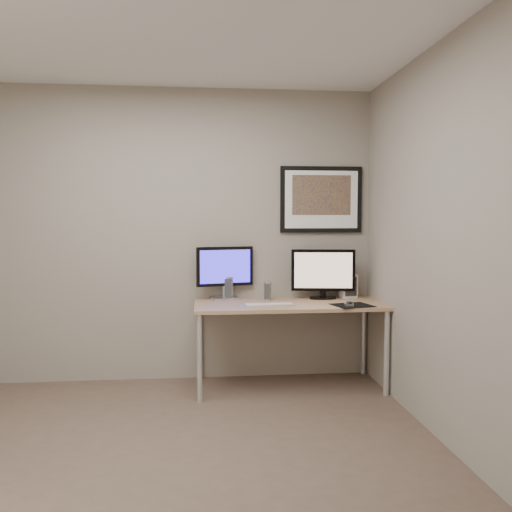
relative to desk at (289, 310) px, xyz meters
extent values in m
plane|color=brown|center=(-1.00, -1.35, -0.66)|extent=(3.60, 3.60, 0.00)
plane|color=white|center=(-1.00, -1.35, 1.94)|extent=(3.60, 3.60, 0.00)
plane|color=gray|center=(-1.00, 0.35, 0.64)|extent=(3.60, 0.00, 3.60)
plane|color=gray|center=(0.80, -1.35, 0.64)|extent=(0.00, 3.40, 3.40)
cube|color=#A1774D|center=(0.00, 0.00, 0.05)|extent=(1.60, 0.70, 0.03)
cylinder|color=silver|center=(-0.76, -0.31, -0.31)|extent=(0.04, 0.04, 0.70)
cylinder|color=silver|center=(-0.76, 0.31, -0.31)|extent=(0.04, 0.04, 0.70)
cylinder|color=silver|center=(0.76, -0.31, -0.31)|extent=(0.04, 0.04, 0.70)
cylinder|color=silver|center=(0.76, 0.31, -0.31)|extent=(0.04, 0.04, 0.70)
cube|color=black|center=(0.35, 0.33, 0.96)|extent=(0.75, 0.03, 0.60)
cube|color=white|center=(0.35, 0.32, 0.96)|extent=(0.67, 0.00, 0.52)
cube|color=#C88D1B|center=(0.35, 0.31, 1.00)|extent=(0.54, 0.00, 0.36)
cube|color=#B6B7BC|center=(-0.53, 0.26, 0.07)|extent=(0.27, 0.22, 0.02)
cube|color=#B6B7BC|center=(-0.53, 0.26, 0.13)|extent=(0.05, 0.05, 0.10)
cube|color=black|center=(-0.53, 0.26, 0.36)|extent=(0.51, 0.15, 0.35)
cube|color=#251BBD|center=(-0.53, 0.24, 0.36)|extent=(0.45, 0.11, 0.29)
cube|color=black|center=(0.34, 0.18, 0.08)|extent=(0.26, 0.16, 0.02)
cube|color=black|center=(0.34, 0.18, 0.11)|extent=(0.06, 0.05, 0.05)
cube|color=black|center=(0.34, 0.18, 0.32)|extent=(0.57, 0.11, 0.37)
cube|color=#9D7C6A|center=(0.34, 0.16, 0.32)|extent=(0.51, 0.07, 0.32)
cylinder|color=#B6B7BC|center=(-0.50, 0.27, 0.17)|extent=(0.10, 0.10, 0.20)
cylinder|color=#B6B7BC|center=(-0.16, 0.18, 0.15)|extent=(0.08, 0.08, 0.16)
cube|color=silver|center=(-0.18, -0.12, 0.07)|extent=(0.42, 0.13, 0.01)
cube|color=black|center=(0.50, -0.21, 0.07)|extent=(0.36, 0.33, 0.00)
ellipsoid|color=black|center=(0.47, -0.22, 0.09)|extent=(0.07, 0.11, 0.04)
cube|color=silver|center=(0.58, 0.23, 0.17)|extent=(0.16, 0.13, 0.22)
camera|label=1|loc=(-0.75, -4.53, 0.79)|focal=38.00mm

